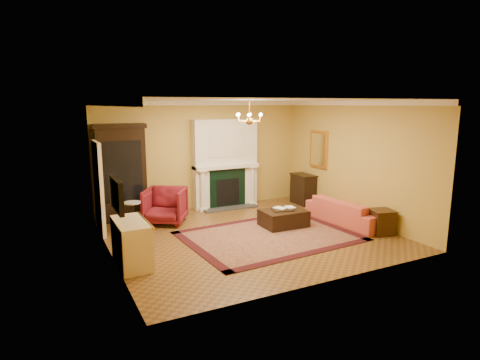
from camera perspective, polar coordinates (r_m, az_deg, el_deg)
floor at (r=9.18m, az=1.27°, el=-7.82°), size 6.00×5.50×0.02m
ceiling at (r=8.70m, az=1.35°, el=11.39°), size 6.00×5.50×0.02m
wall_back at (r=11.30m, az=-5.27°, el=3.53°), size 6.00×0.02×3.00m
wall_front at (r=6.55m, az=12.70°, el=-1.99°), size 6.00×0.02×3.00m
wall_left at (r=7.89m, az=-18.40°, el=-0.13°), size 0.02×5.50×3.00m
wall_right at (r=10.55m, az=15.93°, el=2.65°), size 0.02×5.50×3.00m
fireplace at (r=11.40m, az=-2.09°, el=2.08°), size 1.90×0.70×2.50m
crown_molding at (r=9.55m, az=-1.39°, el=10.91°), size 6.00×5.50×0.12m
doorway at (r=9.63m, az=-19.41°, el=-1.05°), size 0.08×1.05×2.10m
tv_panel at (r=7.34m, az=-17.14°, el=-2.03°), size 0.09×0.95×0.58m
gilt_mirror at (r=11.57m, az=11.13°, el=4.29°), size 0.06×0.76×1.05m
chandelier at (r=8.70m, az=1.34°, el=8.74°), size 0.63×0.55×0.53m
oriental_rug at (r=9.07m, az=4.14°, el=-7.95°), size 3.81×2.95×0.01m
china_cabinet at (r=10.47m, az=-16.49°, el=0.71°), size 1.21×0.63×2.33m
wingback_armchair at (r=10.07m, az=-10.60°, el=-3.38°), size 1.27×1.25×0.97m
pedestal_table at (r=9.65m, az=-15.00°, el=-4.71°), size 0.39×0.39×0.69m
commode at (r=7.66m, az=-15.18°, el=-8.66°), size 0.54×1.13×0.84m
coral_sofa at (r=10.23m, az=14.96°, el=-3.76°), size 0.81×2.17×0.83m
end_table at (r=9.69m, az=19.50°, el=-5.72°), size 0.57×0.57×0.54m
console_table at (r=11.98m, az=8.97°, el=-1.36°), size 0.45×0.77×0.85m
leather_ottoman at (r=9.76m, az=6.20°, el=-5.39°), size 1.06×0.78×0.39m
ottoman_tray at (r=9.71m, az=6.07°, el=-4.18°), size 0.56×0.48×0.03m
book_a at (r=9.57m, az=5.38°, el=-3.37°), size 0.21×0.11×0.29m
book_b at (r=9.75m, az=6.64°, el=-3.20°), size 0.20×0.04×0.27m
topiary_left at (r=11.03m, az=-5.57°, el=3.31°), size 0.18×0.18×0.48m
topiary_right at (r=11.59m, az=0.71°, el=3.63°), size 0.17×0.17×0.44m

